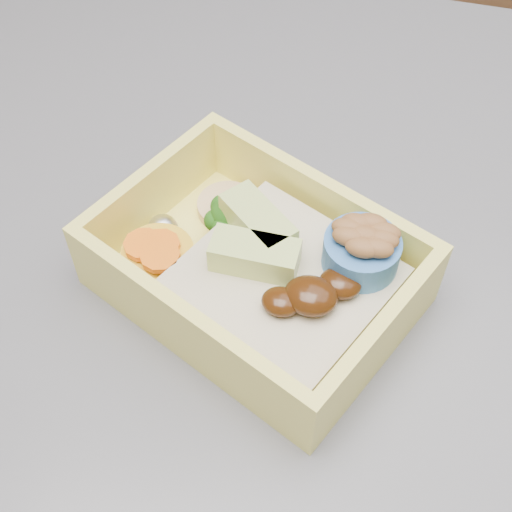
# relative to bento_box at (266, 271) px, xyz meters

# --- Properties ---
(bento_box) EXTENTS (0.21, 0.18, 0.06)m
(bento_box) POSITION_rel_bento_box_xyz_m (0.00, 0.00, 0.00)
(bento_box) COLOR #FFF169
(bento_box) RESTS_ON island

